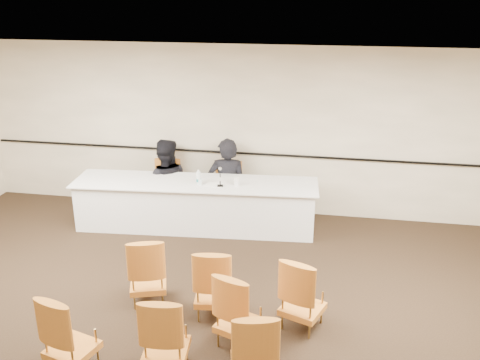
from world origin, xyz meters
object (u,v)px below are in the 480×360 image
(water_bottle, at_px, (198,177))
(aud_chair_extra, at_px, (239,308))
(panelist_main_chair, at_px, (227,190))
(aud_chair_back_right, at_px, (254,348))
(panelist_second_chair, at_px, (166,187))
(drinking_glass, at_px, (200,182))
(aud_chair_front_left, at_px, (147,269))
(panelist_main, at_px, (227,190))
(coffee_cup, at_px, (237,181))
(panelist_second, at_px, (166,188))
(microphone, at_px, (220,178))
(aud_chair_front_right, at_px, (303,292))
(aud_chair_front_mid, at_px, (214,281))
(aud_chair_back_mid, at_px, (166,332))
(panel_table, at_px, (196,205))
(aud_chair_back_left, at_px, (70,332))

(water_bottle, height_order, aud_chair_extra, water_bottle)
(panelist_main_chair, relative_size, aud_chair_back_right, 1.00)
(panelist_second_chair, height_order, drinking_glass, panelist_second_chair)
(aud_chair_front_left, xyz_separation_m, aud_chair_extra, (1.33, -0.66, 0.00))
(panelist_main, bearing_deg, coffee_cup, 107.42)
(panelist_second, height_order, aud_chair_back_right, panelist_second)
(panelist_second_chair, xyz_separation_m, microphone, (1.16, -0.66, 0.49))
(aud_chair_front_right, bearing_deg, aud_chair_extra, -125.51)
(panelist_second, distance_m, microphone, 1.42)
(coffee_cup, height_order, aud_chair_front_mid, coffee_cup)
(panelist_main_chair, relative_size, coffee_cup, 6.60)
(panelist_main, relative_size, panelist_second, 1.06)
(aud_chair_back_mid, xyz_separation_m, aud_chair_back_right, (0.97, -0.09, 0.00))
(panelist_main_chair, xyz_separation_m, aud_chair_extra, (0.87, -3.62, 0.00))
(aud_chair_front_mid, xyz_separation_m, aud_chair_back_right, (0.69, -1.19, 0.00))
(panelist_main_chair, distance_m, panelist_second, 1.13)
(panelist_main_chair, xyz_separation_m, coffee_cup, (0.29, -0.66, 0.42))
(water_bottle, relative_size, aud_chair_front_right, 0.26)
(panel_table, xyz_separation_m, panelist_second_chair, (-0.70, 0.54, 0.06))
(aud_chair_front_left, height_order, aud_chair_extra, same)
(aud_chair_back_mid, relative_size, aud_chair_extra, 1.00)
(panelist_second, relative_size, drinking_glass, 18.21)
(panelist_main_chair, bearing_deg, aud_chair_extra, -80.75)
(panelist_second_chair, distance_m, microphone, 1.42)
(panelist_second, relative_size, panelist_second_chair, 1.92)
(panelist_main_chair, relative_size, aud_chair_back_left, 1.00)
(panelist_second, bearing_deg, aud_chair_front_left, 90.73)
(panel_table, relative_size, aud_chair_front_left, 4.32)
(aud_chair_front_left, bearing_deg, drinking_glass, 68.28)
(panelist_main_chair, bearing_deg, panelist_main, 0.00)
(aud_chair_front_mid, bearing_deg, aud_chair_extra, -57.90)
(aud_chair_front_right, xyz_separation_m, aud_chair_extra, (-0.69, -0.46, 0.00))
(panel_table, xyz_separation_m, aud_chair_back_mid, (0.60, -3.57, 0.06))
(aud_chair_front_mid, height_order, aud_chair_back_left, same)
(panel_table, xyz_separation_m, panelist_main, (0.43, 0.63, 0.05))
(drinking_glass, relative_size, aud_chair_back_left, 0.11)
(aud_chair_extra, bearing_deg, aud_chair_back_right, -47.77)
(panel_table, distance_m, aud_chair_front_left, 2.33)
(aud_chair_back_right, distance_m, aud_chair_extra, 0.72)
(drinking_glass, xyz_separation_m, coffee_cup, (0.60, 0.07, 0.02))
(aud_chair_front_right, xyz_separation_m, aud_chair_back_right, (-0.42, -1.13, 0.00))
(panelist_second, distance_m, water_bottle, 1.11)
(microphone, height_order, aud_chair_extra, microphone)
(aud_chair_front_mid, bearing_deg, aud_chair_back_left, -142.06)
(microphone, xyz_separation_m, aud_chair_back_right, (1.11, -3.54, -0.49))
(aud_chair_front_left, bearing_deg, panelist_main_chair, 63.31)
(aud_chair_back_left, bearing_deg, panelist_main_chair, 95.59)
(panel_table, bearing_deg, aud_chair_front_right, -56.09)
(drinking_glass, distance_m, aud_chair_front_mid, 2.53)
(microphone, xyz_separation_m, coffee_cup, (0.26, 0.09, -0.07))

